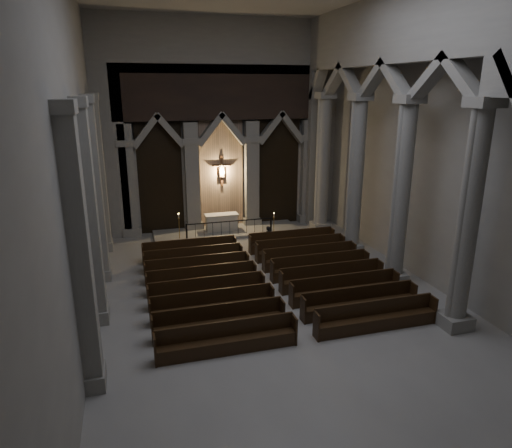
# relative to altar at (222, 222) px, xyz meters

# --- Properties ---
(room) EXTENTS (24.00, 24.10, 12.00)m
(room) POSITION_rel_altar_xyz_m (0.28, -10.70, 6.95)
(room) COLOR #999691
(room) RESTS_ON ground
(sanctuary_wall) EXTENTS (14.00, 0.77, 12.00)m
(sanctuary_wall) POSITION_rel_altar_xyz_m (0.28, 0.83, 5.97)
(sanctuary_wall) COLOR gray
(sanctuary_wall) RESTS_ON ground
(right_arcade) EXTENTS (1.00, 24.00, 12.00)m
(right_arcade) POSITION_rel_altar_xyz_m (5.78, -9.37, 7.18)
(right_arcade) COLOR gray
(right_arcade) RESTS_ON ground
(left_pilasters) EXTENTS (0.60, 13.00, 8.03)m
(left_pilasters) POSITION_rel_altar_xyz_m (-6.47, -7.20, 3.26)
(left_pilasters) COLOR gray
(left_pilasters) RESTS_ON ground
(sanctuary_step) EXTENTS (8.50, 2.60, 0.15)m
(sanctuary_step) POSITION_rel_altar_xyz_m (0.28, -0.10, -0.57)
(sanctuary_step) COLOR gray
(sanctuary_step) RESTS_ON ground
(altar) EXTENTS (1.95, 0.78, 0.99)m
(altar) POSITION_rel_altar_xyz_m (0.00, 0.00, 0.00)
(altar) COLOR beige
(altar) RESTS_ON sanctuary_step
(altar_rail) EXTENTS (5.04, 0.09, 0.99)m
(altar_rail) POSITION_rel_altar_xyz_m (0.28, -0.94, 0.01)
(altar_rail) COLOR black
(altar_rail) RESTS_ON ground
(candle_stand_left) EXTENTS (0.27, 0.27, 1.62)m
(candle_stand_left) POSITION_rel_altar_xyz_m (-2.59, -0.89, -0.21)
(candle_stand_left) COLOR #AC8234
(candle_stand_left) RESTS_ON ground
(candle_stand_right) EXTENTS (0.25, 0.25, 1.46)m
(candle_stand_right) POSITION_rel_altar_xyz_m (2.70, -1.68, -0.25)
(candle_stand_right) COLOR #AC8234
(candle_stand_right) RESTS_ON ground
(pews) EXTENTS (10.06, 9.15, 1.04)m
(pews) POSITION_rel_altar_xyz_m (0.28, -8.24, -0.31)
(pews) COLOR black
(pews) RESTS_ON ground
(worshipper) EXTENTS (0.56, 0.48, 1.29)m
(worshipper) POSITION_rel_altar_xyz_m (1.80, -3.58, -0.00)
(worshipper) COLOR black
(worshipper) RESTS_ON ground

